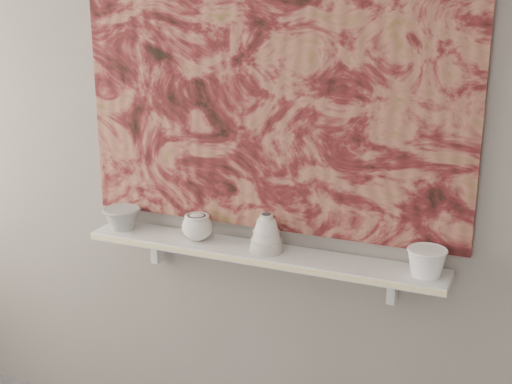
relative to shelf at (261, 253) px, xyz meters
The scene contains 11 objects.
wall_back 0.45m from the shelf, 90.00° to the left, with size 3.60×3.60×0.00m, color gray.
shelf is the anchor object (origin of this frame).
shelf_stripe 0.09m from the shelf, 90.00° to the right, with size 1.40×0.01×0.02m, color beige.
bracket_left 0.50m from the shelf, behind, with size 0.03×0.06×0.12m, color silver.
bracket_right 0.50m from the shelf, ahead, with size 0.03×0.06×0.12m, color silver.
painting 0.63m from the shelf, 90.00° to the left, with size 1.50×0.03×1.10m, color maroon.
house_motif 0.55m from the shelf, ahead, with size 0.09×0.00×0.08m, color black.
bowl_grey 0.61m from the shelf, behind, with size 0.15×0.15×0.09m, color #969693, non-canonical shape.
cup_cream 0.28m from the shelf, behind, with size 0.12×0.12×0.11m, color beige, non-canonical shape.
bell_vessel 0.09m from the shelf, ahead, with size 0.13×0.13×0.14m, color beige, non-canonical shape.
bowl_white 0.62m from the shelf, ahead, with size 0.14×0.14×0.10m, color white, non-canonical shape.
Camera 1 is at (0.96, -0.80, 1.91)m, focal length 50.00 mm.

